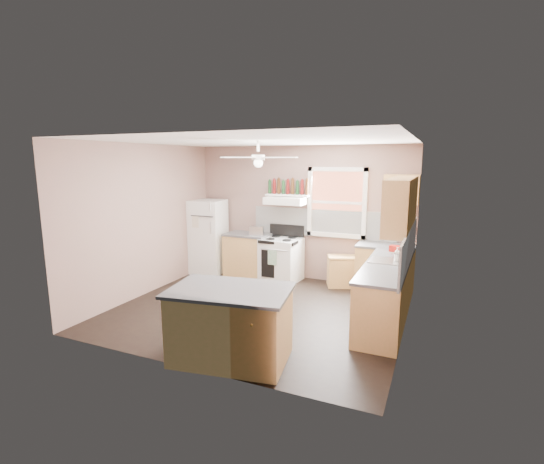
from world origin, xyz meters
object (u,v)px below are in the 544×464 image
at_px(stove, 281,260).
at_px(cart, 342,272).
at_px(island, 231,326).
at_px(toaster, 257,231).
at_px(refrigerator, 208,237).

relative_size(stove, cart, 1.57).
bearing_deg(stove, island, -72.63).
height_order(stove, island, same).
distance_m(cart, island, 3.40).
distance_m(toaster, island, 3.49).
distance_m(toaster, cart, 1.91).
bearing_deg(toaster, cart, -10.48).
relative_size(refrigerator, toaster, 5.62).
bearing_deg(refrigerator, cart, -2.09).
height_order(stove, cart, stove).
bearing_deg(refrigerator, stove, -3.11).
bearing_deg(stove, refrigerator, -171.74).
relative_size(toaster, island, 0.21).
height_order(refrigerator, cart, refrigerator).
distance_m(refrigerator, island, 3.96).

